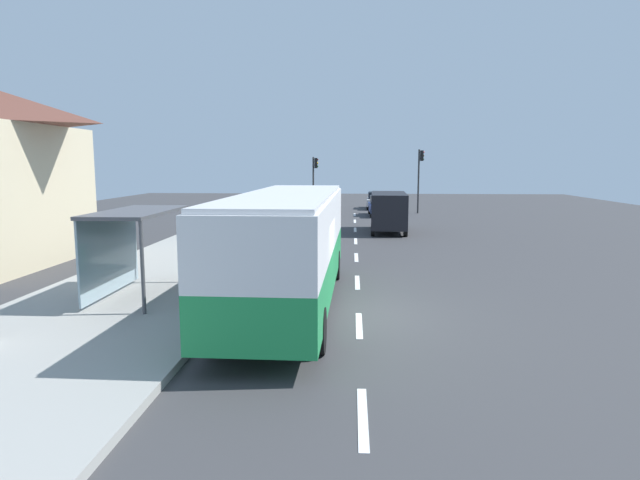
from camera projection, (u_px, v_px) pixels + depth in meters
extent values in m
cube|color=#38383A|center=(351.00, 242.00, 28.47)|extent=(56.00, 92.00, 0.04)
cube|color=#999993|center=(144.00, 291.00, 16.97)|extent=(6.20, 30.00, 0.18)
cube|color=silver|center=(363.00, 417.00, 8.68)|extent=(0.16, 2.20, 0.01)
cube|color=silver|center=(359.00, 325.00, 13.63)|extent=(0.16, 2.20, 0.01)
cube|color=silver|center=(357.00, 282.00, 18.57)|extent=(0.16, 2.20, 0.01)
cube|color=silver|center=(356.00, 257.00, 23.51)|extent=(0.16, 2.20, 0.01)
cube|color=silver|center=(356.00, 241.00, 28.46)|extent=(0.16, 2.20, 0.01)
cube|color=silver|center=(355.00, 230.00, 33.40)|extent=(0.16, 2.20, 0.01)
cube|color=silver|center=(355.00, 221.00, 38.34)|extent=(0.16, 2.20, 0.01)
cube|color=silver|center=(355.00, 215.00, 43.29)|extent=(0.16, 2.20, 0.01)
cube|color=#1E8C47|center=(289.00, 270.00, 15.21)|extent=(2.68, 11.04, 1.15)
cube|color=silver|center=(288.00, 223.00, 15.03)|extent=(2.68, 11.04, 1.45)
cube|color=silver|center=(288.00, 195.00, 14.93)|extent=(2.55, 10.82, 0.12)
cube|color=black|center=(308.00, 210.00, 20.43)|extent=(2.30, 0.16, 1.22)
cube|color=black|center=(241.00, 228.00, 14.64)|extent=(0.22, 8.58, 1.10)
cylinder|color=black|center=(271.00, 264.00, 19.23)|extent=(0.30, 1.00, 1.00)
cylinder|color=black|center=(336.00, 265.00, 19.06)|extent=(0.30, 1.00, 1.00)
cylinder|color=black|center=(214.00, 328.00, 11.72)|extent=(0.30, 1.00, 1.00)
cylinder|color=black|center=(319.00, 331.00, 11.55)|extent=(0.30, 1.00, 1.00)
cube|color=black|center=(389.00, 210.00, 32.17)|extent=(2.21, 5.28, 1.96)
cube|color=black|center=(389.00, 204.00, 32.12)|extent=(2.17, 3.20, 0.44)
cylinder|color=black|center=(406.00, 230.00, 30.24)|extent=(0.25, 0.69, 0.68)
cylinder|color=black|center=(373.00, 230.00, 30.42)|extent=(0.25, 0.69, 0.68)
cylinder|color=black|center=(402.00, 223.00, 34.18)|extent=(0.25, 0.69, 0.68)
cylinder|color=black|center=(373.00, 223.00, 34.36)|extent=(0.25, 0.69, 0.68)
cube|color=#B7B7BC|center=(377.00, 202.00, 49.03)|extent=(2.00, 4.48, 0.60)
cube|color=black|center=(377.00, 195.00, 49.14)|extent=(1.69, 2.44, 0.60)
cylinder|color=black|center=(387.00, 207.00, 47.51)|extent=(0.23, 0.65, 0.64)
cylinder|color=black|center=(368.00, 206.00, 47.68)|extent=(0.23, 0.65, 0.64)
cylinder|color=black|center=(386.00, 204.00, 50.46)|extent=(0.23, 0.65, 0.64)
cylinder|color=black|center=(368.00, 204.00, 50.63)|extent=(0.23, 0.65, 0.64)
cube|color=navy|center=(381.00, 208.00, 42.39)|extent=(1.89, 4.43, 0.60)
cube|color=black|center=(381.00, 200.00, 42.50)|extent=(1.63, 2.41, 0.60)
cylinder|color=black|center=(393.00, 213.00, 40.91)|extent=(0.21, 0.64, 0.64)
cylinder|color=black|center=(372.00, 213.00, 40.97)|extent=(0.21, 0.64, 0.64)
cylinder|color=black|center=(390.00, 210.00, 43.88)|extent=(0.21, 0.64, 0.64)
cylinder|color=black|center=(370.00, 210.00, 43.94)|extent=(0.21, 0.64, 0.64)
cylinder|color=red|center=(216.00, 271.00, 17.18)|extent=(0.52, 0.52, 0.95)
cylinder|color=yellow|center=(222.00, 267.00, 17.88)|extent=(0.52, 0.52, 0.95)
cylinder|color=blue|center=(226.00, 263.00, 18.57)|extent=(0.52, 0.52, 0.95)
cylinder|color=green|center=(231.00, 260.00, 19.26)|extent=(0.52, 0.52, 0.95)
cylinder|color=#2D2D2D|center=(418.00, 182.00, 44.24)|extent=(0.14, 0.14, 5.15)
cube|color=black|center=(422.00, 156.00, 43.94)|extent=(0.24, 0.28, 0.84)
sphere|color=red|center=(423.00, 152.00, 43.90)|extent=(0.16, 0.16, 0.16)
sphere|color=#3C2C03|center=(423.00, 156.00, 43.94)|extent=(0.16, 0.16, 0.16)
sphere|color=black|center=(423.00, 159.00, 43.98)|extent=(0.16, 0.16, 0.16)
cylinder|color=#2D2D2D|center=(313.00, 185.00, 45.58)|extent=(0.14, 0.14, 4.56)
cube|color=black|center=(316.00, 163.00, 45.32)|extent=(0.24, 0.28, 0.84)
sphere|color=#360606|center=(317.00, 160.00, 45.27)|extent=(0.16, 0.16, 0.16)
sphere|color=#F2B20C|center=(317.00, 163.00, 45.31)|extent=(0.16, 0.16, 0.16)
sphere|color=black|center=(317.00, 166.00, 45.35)|extent=(0.16, 0.16, 0.16)
cube|color=#4C4C51|center=(137.00, 212.00, 15.62)|extent=(1.80, 4.00, 0.10)
cube|color=#8CA5B2|center=(110.00, 253.00, 15.84)|extent=(0.06, 3.80, 2.30)
cylinder|color=#4C4C51|center=(142.00, 267.00, 13.86)|extent=(0.10, 0.10, 2.44)
cylinder|color=#4C4C51|center=(187.00, 245.00, 17.62)|extent=(0.10, 0.10, 2.44)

